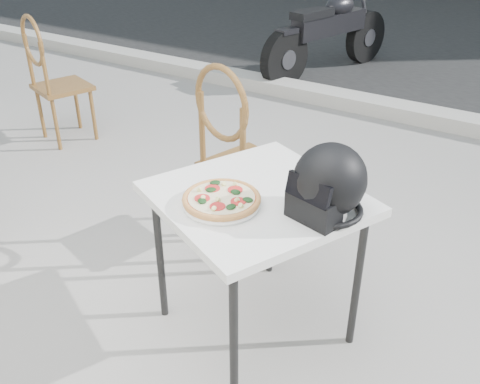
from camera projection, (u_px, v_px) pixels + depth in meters
The scene contains 10 objects.
ground at pixel (167, 313), 2.49m from camera, with size 80.00×80.00×0.00m, color gray.
street_asphalt at pixel (480, 27), 7.62m from camera, with size 30.00×8.00×0.00m, color black.
curb at pixel (386, 108), 4.66m from camera, with size 30.00×0.25×0.12m, color #A19F97.
cafe_table_main at pixel (256, 208), 2.11m from camera, with size 0.96×0.96×0.69m.
plate at pixel (222, 203), 2.00m from camera, with size 0.34×0.34×0.02m.
pizza at pixel (222, 199), 1.99m from camera, with size 0.33×0.33×0.04m.
helmet at pixel (328, 184), 1.90m from camera, with size 0.32×0.33×0.27m.
cafe_chair_main at pixel (236, 148), 2.73m from camera, with size 0.48×0.48×1.03m.
cafe_chair_side at pixel (51, 73), 3.94m from camera, with size 0.47×0.47×0.97m.
motorcycle at pixel (329, 34), 5.53m from camera, with size 0.66×1.84×0.93m.
Camera 1 is at (1.31, -1.41, 1.72)m, focal length 40.00 mm.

